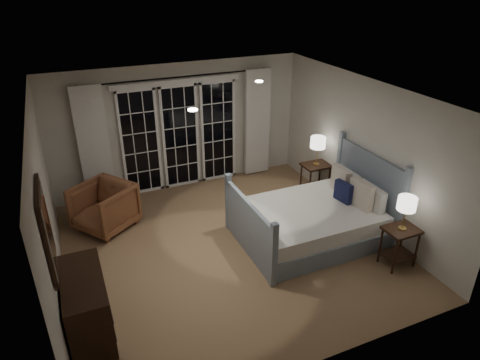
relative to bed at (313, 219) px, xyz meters
name	(u,v)px	position (x,y,z in m)	size (l,w,h in m)	color
floor	(228,247)	(-1.41, 0.28, -0.33)	(5.00, 5.00, 0.00)	#835E46
ceiling	(226,96)	(-1.41, 0.28, 2.17)	(5.00, 5.00, 0.00)	silver
wall_left	(46,212)	(-3.91, 0.28, 0.92)	(0.02, 5.00, 2.50)	beige
wall_right	(363,152)	(1.09, 0.28, 0.92)	(0.02, 5.00, 2.50)	beige
wall_back	(179,127)	(-1.41, 2.78, 0.92)	(5.00, 0.02, 2.50)	beige
wall_front	(320,278)	(-1.41, -2.22, 0.92)	(5.00, 0.02, 2.50)	beige
french_doors	(180,135)	(-1.41, 2.74, 0.76)	(2.50, 0.04, 2.20)	black
curtain_rod	(177,77)	(-1.41, 2.68, 1.92)	(0.03, 0.03, 3.50)	black
curtain_left	(94,146)	(-3.06, 2.66, 0.82)	(0.55, 0.10, 2.25)	silver
curtain_right	(257,123)	(0.24, 2.66, 0.82)	(0.55, 0.10, 2.25)	silver
downlight_a	(259,81)	(-0.61, 0.88, 2.16)	(0.12, 0.12, 0.01)	white
downlight_b	(193,110)	(-2.01, -0.12, 2.16)	(0.12, 0.12, 0.01)	white
bed	(313,219)	(0.00, 0.00, 0.00)	(2.29, 1.64, 1.34)	slate
nightstand_left	(400,241)	(0.77, -1.15, 0.08)	(0.49, 0.39, 0.64)	#311A10
nightstand_right	(315,175)	(0.83, 1.24, 0.11)	(0.52, 0.41, 0.67)	#311A10
lamp_left	(407,204)	(0.77, -1.15, 0.72)	(0.27, 0.27, 0.52)	#B49048
lamp_right	(318,143)	(0.83, 1.24, 0.78)	(0.29, 0.29, 0.56)	#B49048
armchair	(104,207)	(-3.12, 1.68, 0.07)	(0.87, 0.89, 0.81)	brown
dresser	(87,306)	(-3.64, -0.69, 0.08)	(0.49, 1.16, 0.82)	#311A10
mirror	(47,230)	(-3.88, -0.69, 1.22)	(0.05, 0.85, 1.00)	#311A10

